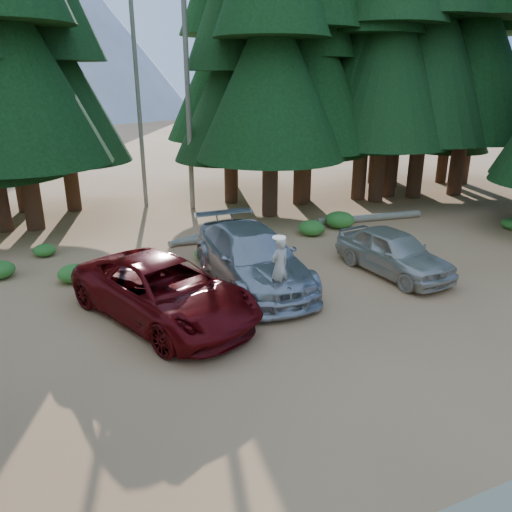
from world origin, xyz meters
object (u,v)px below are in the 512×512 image
(red_pickup, at_px, (164,290))
(log_left, at_px, (209,235))
(log_right, at_px, (370,218))
(frisbee_player, at_px, (279,266))
(silver_minivan_right, at_px, (393,252))
(silver_minivan_center, at_px, (252,257))
(log_mid, at_px, (219,239))

(red_pickup, bearing_deg, log_left, 40.21)
(log_left, distance_m, log_right, 7.53)
(frisbee_player, bearing_deg, silver_minivan_right, 179.51)
(silver_minivan_right, bearing_deg, log_right, 55.17)
(silver_minivan_center, distance_m, log_right, 9.01)
(silver_minivan_center, bearing_deg, log_mid, 86.20)
(log_right, bearing_deg, silver_minivan_center, -142.45)
(red_pickup, bearing_deg, frisbee_player, -40.00)
(red_pickup, distance_m, log_mid, 6.74)
(red_pickup, distance_m, silver_minivan_right, 7.76)
(red_pickup, height_order, silver_minivan_center, silver_minivan_center)
(silver_minivan_right, relative_size, log_right, 0.87)
(log_mid, height_order, log_right, log_right)
(red_pickup, distance_m, frisbee_player, 3.17)
(log_left, relative_size, log_mid, 1.18)
(red_pickup, distance_m, log_right, 12.35)
(silver_minivan_right, height_order, frisbee_player, frisbee_player)
(silver_minivan_right, bearing_deg, log_mid, 121.98)
(silver_minivan_right, relative_size, log_mid, 1.37)
(silver_minivan_center, relative_size, log_mid, 1.89)
(silver_minivan_center, bearing_deg, frisbee_player, -92.08)
(silver_minivan_right, xyz_separation_m, frisbee_player, (-4.80, -1.16, 0.65))
(log_left, bearing_deg, frisbee_player, -112.21)
(silver_minivan_right, bearing_deg, frisbee_player, -171.64)
(silver_minivan_center, xyz_separation_m, silver_minivan_right, (4.63, -1.10, -0.13))
(silver_minivan_right, relative_size, frisbee_player, 2.68)
(log_left, bearing_deg, silver_minivan_center, -111.84)
(frisbee_player, bearing_deg, red_pickup, -32.48)
(silver_minivan_center, relative_size, log_right, 1.19)
(silver_minivan_center, bearing_deg, red_pickup, -155.56)
(silver_minivan_center, height_order, silver_minivan_right, silver_minivan_center)
(frisbee_player, distance_m, log_mid, 6.79)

